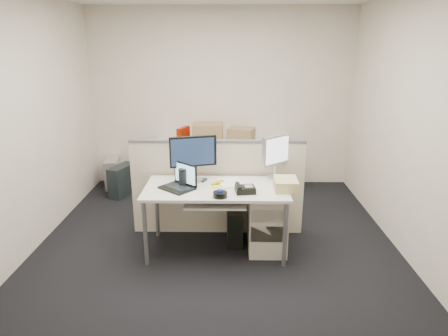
{
  "coord_description": "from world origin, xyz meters",
  "views": [
    {
      "loc": [
        0.15,
        -3.92,
        2.18
      ],
      "look_at": [
        0.08,
        0.15,
        0.89
      ],
      "focal_mm": 32.0,
      "sensor_mm": 36.0,
      "label": 1
    }
  ],
  "objects_px": {
    "monitor_main": "(193,159)",
    "desk_phone": "(245,190)",
    "desk": "(216,193)",
    "laptop": "(177,177)"
  },
  "relations": [
    {
      "from": "monitor_main",
      "to": "laptop",
      "type": "distance_m",
      "value": 0.31
    },
    {
      "from": "desk",
      "to": "laptop",
      "type": "xyz_separation_m",
      "value": [
        -0.4,
        -0.06,
        0.19
      ]
    },
    {
      "from": "desk",
      "to": "monitor_main",
      "type": "bearing_deg",
      "value": 144.25
    },
    {
      "from": "laptop",
      "to": "desk_phone",
      "type": "relative_size",
      "value": 1.71
    },
    {
      "from": "monitor_main",
      "to": "desk_phone",
      "type": "xyz_separation_m",
      "value": [
        0.55,
        -0.33,
        -0.22
      ]
    },
    {
      "from": "monitor_main",
      "to": "desk",
      "type": "bearing_deg",
      "value": -51.72
    },
    {
      "from": "monitor_main",
      "to": "desk_phone",
      "type": "bearing_deg",
      "value": -46.83
    },
    {
      "from": "laptop",
      "to": "desk_phone",
      "type": "bearing_deg",
      "value": 33.04
    },
    {
      "from": "desk_phone",
      "to": "monitor_main",
      "type": "bearing_deg",
      "value": 140.56
    },
    {
      "from": "laptop",
      "to": "desk_phone",
      "type": "distance_m",
      "value": 0.71
    }
  ]
}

